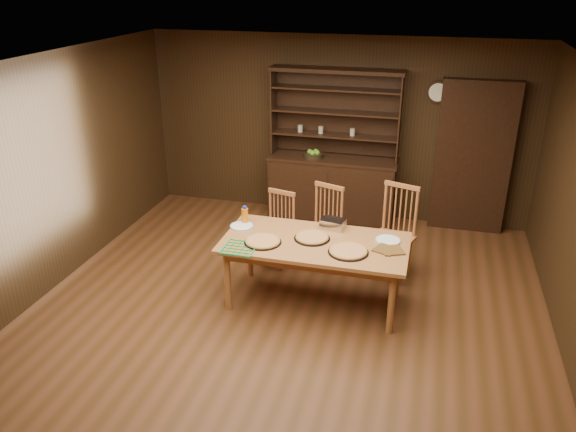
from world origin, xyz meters
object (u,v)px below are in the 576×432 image
(chair_center, at_px, (324,223))
(juice_bottle, at_px, (245,215))
(dining_table, at_px, (315,248))
(chair_left, at_px, (278,226))
(chair_right, at_px, (396,228))
(china_hutch, at_px, (332,180))

(chair_center, xyz_separation_m, juice_bottle, (-0.79, -0.67, 0.30))
(dining_table, bearing_deg, juice_bottle, 163.78)
(dining_table, xyz_separation_m, chair_left, (-0.63, 0.81, -0.18))
(chair_center, relative_size, chair_right, 0.92)
(dining_table, height_order, chair_center, chair_center)
(china_hutch, xyz_separation_m, chair_left, (-0.39, -1.50, -0.10))
(dining_table, bearing_deg, chair_center, 94.93)
(chair_left, bearing_deg, chair_center, 25.68)
(china_hutch, xyz_separation_m, chair_right, (1.03, -1.40, -0.00))
(chair_right, bearing_deg, chair_left, -157.79)
(china_hutch, distance_m, juice_bottle, 2.17)
(chair_right, xyz_separation_m, juice_bottle, (-1.65, -0.65, 0.25))
(china_hutch, distance_m, chair_center, 1.40)
(chair_left, bearing_deg, chair_right, 17.66)
(dining_table, relative_size, juice_bottle, 9.46)
(chair_center, bearing_deg, juice_bottle, -120.29)
(juice_bottle, bearing_deg, chair_left, 66.80)
(chair_left, bearing_deg, china_hutch, 89.15)
(china_hutch, distance_m, dining_table, 2.33)
(chair_center, height_order, juice_bottle, chair_center)
(dining_table, height_order, juice_bottle, juice_bottle)
(dining_table, bearing_deg, chair_left, 128.15)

